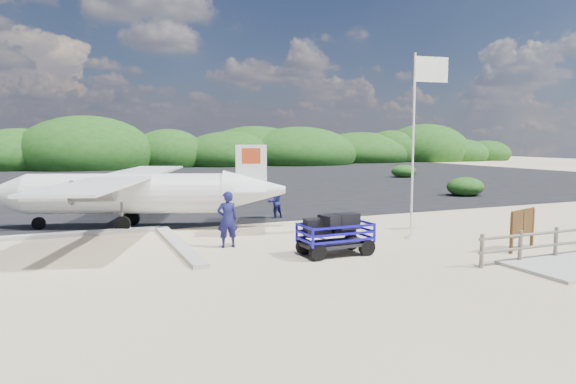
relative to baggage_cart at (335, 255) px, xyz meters
name	(u,v)px	position (x,y,z in m)	size (l,w,h in m)	color
ground	(313,244)	(0.09, 1.84, 0.00)	(160.00, 160.00, 0.00)	beige
asphalt_apron	(165,181)	(0.09, 31.84, 0.00)	(90.00, 50.00, 0.04)	#B2B2B2
lagoon	(34,258)	(-8.91, 3.34, 0.00)	(9.00, 7.00, 0.40)	#B2B2B2
walkway_pad	(572,267)	(5.59, -4.16, 0.00)	(3.50, 2.50, 0.10)	#B2B2B2
vegetation_band	(133,167)	(0.09, 56.84, 0.00)	(124.00, 8.00, 4.40)	#B2B2B2
fence	(555,259)	(6.09, -3.16, 0.00)	(6.40, 2.00, 1.10)	#B2B2B2
baggage_cart	(335,255)	(0.00, 0.00, 0.00)	(2.48, 1.42, 1.24)	#150CB6
flagpole	(411,239)	(3.89, 1.25, 0.00)	(1.37, 0.57, 6.83)	white
signboard	(521,251)	(6.07, -1.88, 0.00)	(1.74, 0.16, 1.43)	brown
crew_a	(227,219)	(-2.86, 2.49, 0.97)	(0.71, 0.47, 1.95)	#14164D
crew_b	(275,202)	(1.04, 7.86, 0.78)	(0.76, 0.59, 1.56)	#14164D
aircraft_large	(359,186)	(13.26, 20.50, 0.00)	(14.77, 14.77, 4.43)	#B2B2B2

